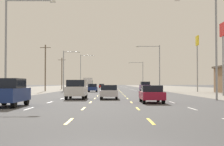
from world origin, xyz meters
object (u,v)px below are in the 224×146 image
at_px(hatchback_inner_left_farther, 93,88).
at_px(streetlight_right_row_0, 212,40).
at_px(pole_sign_right_row_2, 198,50).
at_px(streetlight_left_row_1, 66,68).
at_px(sedan_center_turn_midfar, 109,92).
at_px(sedan_inner_left_distant_b, 102,86).
at_px(sedan_inner_right_near, 152,94).
at_px(streetlight_right_row_2, 141,73).
at_px(streetlight_left_row_0, 12,40).
at_px(pole_sign_right_row_1, 223,40).
at_px(streetlight_right_row_1, 157,64).
at_px(hatchback_far_left_far, 73,88).
at_px(suv_inner_left_mid, 77,89).
at_px(box_truck_far_left_distant_a, 88,83).
at_px(suv_far_right_farthest, 145,86).
at_px(suv_far_left_nearest, 9,92).
at_px(streetlight_left_row_2, 82,69).

distance_m(hatchback_inner_left_farther, streetlight_right_row_0, 35.68).
xyz_separation_m(pole_sign_right_row_2, streetlight_left_row_1, (-26.33, 6.40, -3.02)).
xyz_separation_m(sedan_center_turn_midfar, sedan_inner_left_distant_b, (-3.13, 80.96, 0.00)).
bearing_deg(sedan_inner_right_near, sedan_center_turn_midfar, 117.09).
height_order(hatchback_inner_left_farther, streetlight_right_row_2, streetlight_right_row_2).
xyz_separation_m(streetlight_left_row_0, streetlight_right_row_2, (19.20, 80.22, -0.66)).
relative_size(pole_sign_right_row_1, streetlight_right_row_1, 0.99).
distance_m(hatchback_far_left_far, streetlight_right_row_1, 20.44).
distance_m(sedan_inner_left_distant_b, streetlight_left_row_0, 84.08).
bearing_deg(suv_inner_left_mid, sedan_inner_left_distant_b, 89.84).
xyz_separation_m(box_truck_far_left_distant_a, streetlight_right_row_0, (16.78, -70.37, 3.98)).
bearing_deg(streetlight_right_row_2, suv_far_right_farthest, -93.66).
bearing_deg(hatchback_far_left_far, sedan_center_turn_midfar, -75.71).
distance_m(hatchback_inner_left_farther, pole_sign_right_row_1, 28.15).
relative_size(suv_far_left_nearest, streetlight_left_row_1, 0.57).
height_order(sedan_inner_right_near, streetlight_right_row_2, streetlight_right_row_2).
height_order(pole_sign_right_row_2, streetlight_right_row_0, pole_sign_right_row_2).
height_order(streetlight_right_row_0, streetlight_left_row_2, streetlight_left_row_2).
bearing_deg(suv_inner_left_mid, pole_sign_right_row_1, 27.94).
xyz_separation_m(streetlight_right_row_1, streetlight_left_row_2, (-19.28, 40.11, 0.60)).
distance_m(suv_far_right_farthest, pole_sign_right_row_1, 28.65).
bearing_deg(streetlight_left_row_2, sedan_inner_right_near, -81.19).
bearing_deg(suv_inner_left_mid, box_truck_far_left_distant_a, 92.92).
xyz_separation_m(sedan_inner_right_near, streetlight_right_row_2, (6.18, 84.56, 4.39)).
height_order(box_truck_far_left_distant_a, pole_sign_right_row_1, pole_sign_right_row_1).
bearing_deg(streetlight_right_row_0, streetlight_left_row_1, 115.96).
distance_m(suv_far_left_nearest, streetlight_right_row_1, 52.16).
bearing_deg(streetlight_left_row_2, box_truck_far_left_distant_a, -74.78).
xyz_separation_m(box_truck_far_left_distant_a, streetlight_left_row_2, (-2.68, 9.85, 4.50)).
bearing_deg(streetlight_right_row_2, streetlight_left_row_0, -103.46).
distance_m(sedan_center_turn_midfar, streetlight_right_row_1, 38.96).
xyz_separation_m(hatchback_far_left_far, streetlight_left_row_1, (-2.83, 10.98, 4.16)).
bearing_deg(sedan_center_turn_midfar, hatchback_inner_left_farther, 96.35).
relative_size(sedan_inner_left_distant_b, streetlight_right_row_0, 0.45).
height_order(suv_far_right_farthest, box_truck_far_left_distant_a, box_truck_far_left_distant_a).
distance_m(suv_far_left_nearest, sedan_inner_right_near, 11.56).
xyz_separation_m(sedan_inner_left_distant_b, streetlight_right_row_0, (13.10, -83.70, 5.06)).
bearing_deg(sedan_inner_right_near, streetlight_right_row_0, 34.32).
height_order(box_truck_far_left_distant_a, streetlight_left_row_0, streetlight_left_row_0).
height_order(sedan_inner_right_near, pole_sign_right_row_1, pole_sign_right_row_1).
distance_m(suv_inner_left_mid, sedan_center_turn_midfar, 3.37).
distance_m(suv_far_left_nearest, suv_far_right_farthest, 50.28).
relative_size(box_truck_far_left_distant_a, streetlight_left_row_2, 0.66).
height_order(suv_inner_left_mid, sedan_inner_left_distant_b, suv_inner_left_mid).
bearing_deg(streetlight_right_row_1, sedan_inner_right_near, -97.91).
relative_size(box_truck_far_left_distant_a, streetlight_right_row_1, 0.74).
relative_size(streetlight_right_row_0, streetlight_right_row_1, 1.04).
height_order(suv_far_left_nearest, sedan_inner_right_near, suv_far_left_nearest).
bearing_deg(sedan_inner_left_distant_b, streetlight_left_row_1, -98.39).
xyz_separation_m(sedan_inner_right_near, streetlight_left_row_1, (-13.18, 44.45, 4.19)).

